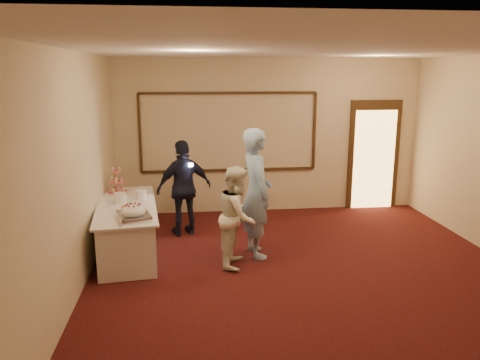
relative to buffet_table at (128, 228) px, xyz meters
name	(u,v)px	position (x,y,z in m)	size (l,w,h in m)	color
floor	(314,285)	(2.56, -1.47, -0.39)	(7.00, 7.00, 0.00)	black
room_walls	(320,132)	(2.56, -1.47, 1.64)	(6.04, 7.04, 3.02)	beige
wall_molding	(229,132)	(1.76, 2.00, 1.21)	(3.45, 0.04, 1.55)	#331F0F
doorway	(374,156)	(4.71, 1.98, 0.69)	(1.05, 0.07, 2.20)	#331F0F
buffet_table	(128,228)	(0.00, 0.00, 0.00)	(1.11, 2.34, 0.77)	silver
pavlova_tray	(134,213)	(0.20, -0.76, 0.47)	(0.53, 0.60, 0.21)	silver
cupcake_stand	(117,182)	(-0.24, 0.78, 0.55)	(0.33, 0.33, 0.48)	#EC506D
plate_stack_a	(120,198)	(-0.10, 0.08, 0.46)	(0.19, 0.19, 0.16)	white
plate_stack_b	(141,195)	(0.21, 0.26, 0.46)	(0.18, 0.18, 0.15)	white
tart	(131,208)	(0.10, -0.29, 0.41)	(0.29, 0.29, 0.06)	white
man	(256,193)	(1.95, -0.33, 0.59)	(0.71, 0.47, 1.95)	#92B8DF
woman	(237,216)	(1.64, -0.65, 0.34)	(0.71, 0.55, 1.46)	white
guest	(184,188)	(0.88, 0.74, 0.43)	(0.96, 0.40, 1.64)	black
camera_flash	(191,165)	(1.00, 0.57, 0.86)	(0.07, 0.04, 0.05)	white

